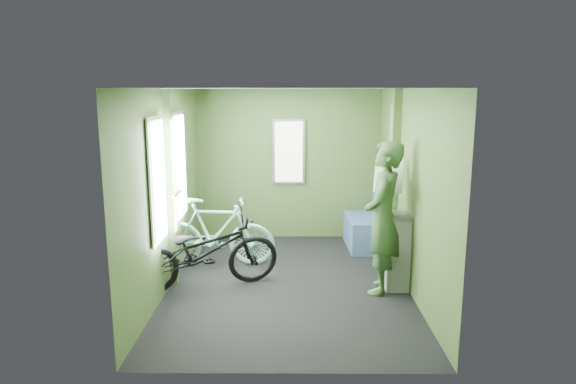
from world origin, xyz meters
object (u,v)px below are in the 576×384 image
at_px(bicycle_mint, 216,266).
at_px(waste_box, 396,251).
at_px(bench_seat, 367,228).
at_px(passenger, 383,218).
at_px(bicycle_black, 205,290).

relative_size(bicycle_mint, waste_box, 1.76).
height_order(waste_box, bench_seat, bench_seat).
relative_size(passenger, bench_seat, 1.81).
height_order(bicycle_mint, bench_seat, bench_seat).
height_order(bicycle_black, passenger, passenger).
xyz_separation_m(waste_box, bench_seat, (-0.11, 1.56, -0.16)).
distance_m(bicycle_mint, passenger, 2.35).
relative_size(bicycle_black, bench_seat, 1.85).
bearing_deg(bicycle_mint, bicycle_black, -176.15).
xyz_separation_m(bicycle_black, waste_box, (2.22, 0.09, 0.44)).
height_order(bicycle_black, waste_box, waste_box).
bearing_deg(bicycle_mint, waste_box, -103.22).
bearing_deg(bench_seat, passenger, -94.75).
bearing_deg(bench_seat, bicycle_mint, -160.38).
bearing_deg(bench_seat, bicycle_black, -144.12).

